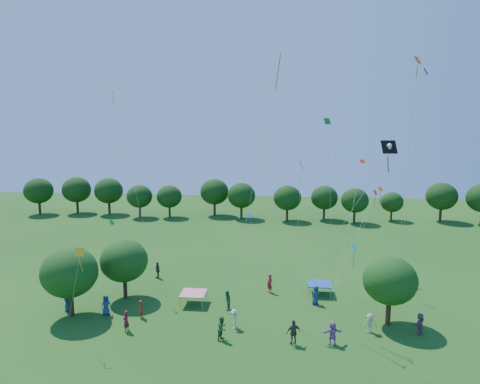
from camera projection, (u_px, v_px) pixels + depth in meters
name	position (u px, v px, depth m)	size (l,w,h in m)	color
near_tree_west	(69.00, 272.00, 35.82)	(4.69, 4.69, 5.99)	#422B19
near_tree_north	(124.00, 261.00, 39.67)	(4.39, 4.39, 5.63)	#422B19
near_tree_east	(390.00, 280.00, 34.28)	(4.30, 4.30, 5.69)	#422B19
treeline	(253.00, 195.00, 74.72)	(88.01, 8.77, 6.77)	#422B19
tent_red_stripe	(193.00, 293.00, 38.68)	(2.20, 2.20, 1.10)	#F71D40
tent_blue	(319.00, 284.00, 40.99)	(2.20, 2.20, 1.10)	#1948A2
crowd_person_0	(68.00, 301.00, 37.21)	(0.90, 0.49, 1.82)	navy
crowd_person_1	(141.00, 309.00, 35.88)	(0.59, 0.38, 1.58)	maroon
crowd_person_2	(222.00, 328.00, 32.22)	(0.91, 0.49, 1.84)	#296030
crowd_person_3	(234.00, 319.00, 34.05)	(1.03, 0.46, 1.58)	beige
crowd_person_4	(294.00, 332.00, 31.50)	(1.11, 0.51, 1.90)	#423D35
crowd_person_5	(332.00, 333.00, 31.54)	(1.65, 0.59, 1.76)	#A765AD
crowd_person_6	(316.00, 295.00, 38.64)	(0.87, 0.47, 1.77)	navy
crowd_person_7	(126.00, 321.00, 33.55)	(0.64, 0.41, 1.71)	maroon
crowd_person_8	(227.00, 300.00, 37.50)	(0.85, 0.46, 1.72)	#275B31
crowd_person_9	(370.00, 323.00, 33.38)	(1.01, 0.45, 1.55)	#B1A68D
crowd_person_10	(158.00, 270.00, 45.43)	(1.03, 0.47, 1.75)	#48413A
crowd_person_11	(420.00, 324.00, 33.09)	(1.58, 0.56, 1.69)	#864E6E
crowd_person_12	(106.00, 305.00, 36.47)	(0.86, 0.46, 1.74)	navy
crowd_person_13	(270.00, 284.00, 41.39)	(0.68, 0.44, 1.82)	maroon
pirate_kite	(386.00, 151.00, 31.51)	(7.90, 0.78, 13.66)	black
red_high_kite	(271.00, 94.00, 35.72)	(3.78, 7.23, 21.61)	red
small_kite_0	(369.00, 208.00, 42.70)	(5.16, 6.66, 8.27)	#F35F0E
small_kite_1	(412.00, 120.00, 30.66)	(0.66, 2.45, 19.48)	orange
small_kite_2	(125.00, 146.00, 43.43)	(3.96, 0.66, 18.22)	gold
small_kite_3	(329.00, 172.00, 31.73)	(1.43, 1.17, 15.27)	#18841D
small_kite_4	(252.00, 224.00, 45.65)	(2.29, 2.77, 5.36)	#1593D5
small_kite_5	(417.00, 136.00, 32.03)	(1.40, 0.98, 18.88)	#721892
small_kite_6	(300.00, 191.00, 30.75)	(0.53, 3.13, 12.29)	white
small_kite_7	(351.00, 261.00, 31.27)	(1.22, 1.98, 6.19)	#0CBABE
small_kite_8	(356.00, 190.00, 44.16)	(4.10, 10.06, 11.16)	red
small_kite_9	(372.00, 209.00, 40.61)	(4.99, 4.52, 8.92)	#F95F0D
small_kite_10	(79.00, 260.00, 30.91)	(2.48, 2.26, 6.03)	gold
small_kite_11	(117.00, 228.00, 45.10)	(4.58, 0.87, 4.89)	#18861F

